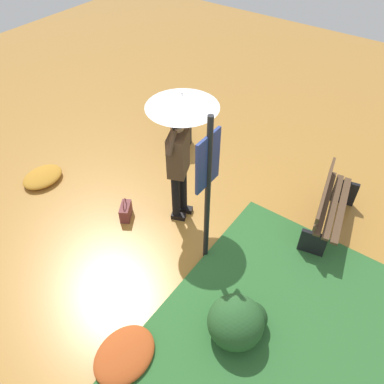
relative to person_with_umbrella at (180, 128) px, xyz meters
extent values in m
plane|color=#B27A33|center=(-0.36, -0.22, -1.55)|extent=(18.00, 18.00, 0.00)
cylinder|color=black|center=(-0.17, -0.01, -1.12)|extent=(0.12, 0.12, 0.86)
cylinder|color=black|center=(0.01, -0.01, -1.12)|extent=(0.12, 0.12, 0.86)
cube|color=black|center=(-0.17, -0.05, -1.51)|extent=(0.19, 0.25, 0.08)
cube|color=black|center=(0.01, -0.05, -1.51)|extent=(0.19, 0.25, 0.08)
cube|color=#473323|center=(-0.08, -0.01, -0.37)|extent=(0.44, 0.37, 0.64)
sphere|color=#8C664C|center=(-0.08, -0.01, 0.09)|extent=(0.20, 0.20, 0.20)
ellipsoid|color=black|center=(-0.08, -0.01, 0.12)|extent=(0.20, 0.20, 0.15)
cylinder|color=#473323|center=(-0.29, -0.04, -0.16)|extent=(0.18, 0.13, 0.18)
cylinder|color=#473323|center=(-0.25, -0.05, -0.07)|extent=(0.24, 0.11, 0.33)
cube|color=black|center=(-0.17, -0.03, 0.07)|extent=(0.07, 0.04, 0.14)
cylinder|color=#473323|center=(0.08, -0.01, -0.13)|extent=(0.11, 0.10, 0.09)
cylinder|color=#473323|center=(0.07, 0.00, -0.04)|extent=(0.10, 0.09, 0.23)
cylinder|color=#A5A5AD|center=(0.06, 0.01, 0.27)|extent=(0.02, 0.02, 0.41)
cone|color=silver|center=(0.06, 0.01, 0.37)|extent=(0.96, 0.96, 0.16)
sphere|color=#A5A5AD|center=(0.06, 0.01, 0.48)|extent=(0.02, 0.02, 0.02)
cylinder|color=black|center=(-0.52, -0.79, -0.40)|extent=(0.07, 0.07, 2.30)
cube|color=navy|center=(-0.52, -0.78, 0.15)|extent=(0.44, 0.04, 0.70)
cube|color=silver|center=(-0.52, -0.76, 0.15)|extent=(0.38, 0.01, 0.64)
cube|color=brown|center=(-0.63, 0.62, -1.43)|extent=(0.33, 0.28, 0.24)
torus|color=brown|center=(-0.63, 0.62, -1.27)|extent=(0.16, 0.11, 0.18)
cube|color=black|center=(0.37, -1.98, -1.33)|extent=(0.13, 0.36, 0.44)
cube|color=black|center=(1.65, -1.98, -1.33)|extent=(0.13, 0.36, 0.44)
cube|color=#513823|center=(1.01, -2.10, -1.09)|extent=(1.39, 0.39, 0.04)
cube|color=#513823|center=(1.01, -1.98, -1.09)|extent=(1.39, 0.39, 0.04)
cube|color=#513823|center=(1.01, -1.86, -1.09)|extent=(1.39, 0.39, 0.04)
cube|color=#513823|center=(1.01, -1.81, -0.99)|extent=(1.38, 0.33, 0.10)
cube|color=#513823|center=(1.01, -1.81, -0.85)|extent=(1.38, 0.33, 0.10)
cylinder|color=black|center=(1.46, 1.12, -1.15)|extent=(0.40, 0.40, 0.80)
torus|color=black|center=(1.46, 1.12, -0.74)|extent=(0.42, 0.42, 0.04)
ellipsoid|color=#285628|center=(-1.28, -1.74, -1.26)|extent=(0.66, 0.66, 0.59)
ellipsoid|color=#1E421E|center=(-1.09, -1.83, -1.35)|extent=(0.39, 0.39, 0.39)
ellipsoid|color=#C68428|center=(-0.84, 2.37, -1.48)|extent=(0.69, 0.56, 0.15)
ellipsoid|color=#B74C1E|center=(-2.26, -0.88, -1.47)|extent=(0.77, 0.61, 0.17)
camera|label=1|loc=(-3.32, -2.59, 2.84)|focal=35.75mm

